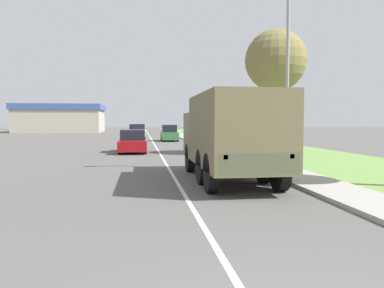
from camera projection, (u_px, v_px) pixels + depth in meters
The scene contains 12 objects.
ground_plane at pixel (152, 140), 42.17m from camera, with size 180.00×180.00×0.00m, color #565451.
lane_centre_stripe at pixel (152, 140), 42.17m from camera, with size 0.12×120.00×0.00m.
sidewalk_right at pixel (191, 139), 42.78m from camera, with size 1.80×120.00×0.12m.
grass_strip_right at pixel (229, 139), 43.38m from camera, with size 7.00×120.00×0.02m.
military_truck at pixel (230, 134), 13.04m from camera, with size 2.41×7.01×2.99m.
car_nearest_ahead at pixel (133, 142), 25.24m from camera, with size 1.82×4.34×1.53m.
car_second_ahead at pixel (169, 134), 39.82m from camera, with size 1.71×4.25×1.72m.
car_third_ahead at pixel (139, 132), 47.59m from camera, with size 1.72×4.50×1.75m.
car_fourth_ahead at pixel (135, 130), 59.55m from camera, with size 1.87×4.20×1.63m.
lamp_post at pixel (283, 58), 15.24m from camera, with size 1.69×0.24×7.73m.
tree_mid_right at pixel (276, 61), 23.20m from camera, with size 3.81×3.81×7.76m.
building_distant at pixel (61, 118), 71.91m from camera, with size 15.97×11.58×5.27m.
Camera 1 is at (-1.23, -2.35, 2.10)m, focal length 35.00 mm.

